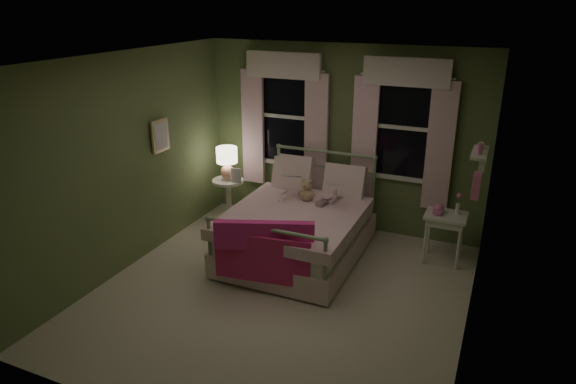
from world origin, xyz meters
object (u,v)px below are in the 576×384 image
at_px(bed, 298,229).
at_px(child_left, 292,175).
at_px(child_right, 331,183).
at_px(teddy_bear, 307,192).
at_px(nightstand_left, 229,194).
at_px(table_lamp, 227,160).
at_px(nightstand_right, 445,222).

bearing_deg(bed, child_left, 122.39).
distance_m(child_right, teddy_bear, 0.34).
bearing_deg(bed, child_right, 56.58).
height_order(child_left, nightstand_left, child_left).
height_order(child_left, table_lamp, child_left).
bearing_deg(teddy_bear, table_lamp, 165.99).
xyz_separation_m(child_left, child_right, (0.56, 0.00, -0.04)).
bearing_deg(nightstand_left, child_right, -6.40).
relative_size(bed, table_lamp, 4.30).
bearing_deg(table_lamp, bed, -24.22).
height_order(teddy_bear, nightstand_right, teddy_bear).
distance_m(nightstand_left, nightstand_right, 3.12).
height_order(bed, table_lamp, bed).
xyz_separation_m(child_left, nightstand_left, (-1.10, 0.19, -0.52)).
distance_m(child_left, nightstand_right, 2.06).
bearing_deg(nightstand_right, child_left, -175.81).
distance_m(bed, child_right, 0.73).
bearing_deg(child_right, nightstand_left, 8.37).
xyz_separation_m(nightstand_left, nightstand_right, (3.12, -0.04, 0.13)).
relative_size(child_right, nightstand_left, 1.00).
relative_size(teddy_bear, nightstand_right, 0.48).
distance_m(bed, table_lamp, 1.62).
bearing_deg(child_left, child_right, -173.79).
bearing_deg(table_lamp, child_left, -9.60).
xyz_separation_m(bed, nightstand_right, (1.74, 0.58, 0.17)).
relative_size(teddy_bear, table_lamp, 0.65).
xyz_separation_m(child_right, teddy_bear, (-0.28, -0.16, -0.10)).
bearing_deg(teddy_bear, child_left, 150.50).
bearing_deg(child_right, child_left, 14.77).
bearing_deg(teddy_bear, nightstand_right, 10.01).
height_order(bed, nightstand_right, bed).
xyz_separation_m(table_lamp, nightstand_right, (3.12, -0.04, -0.40)).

